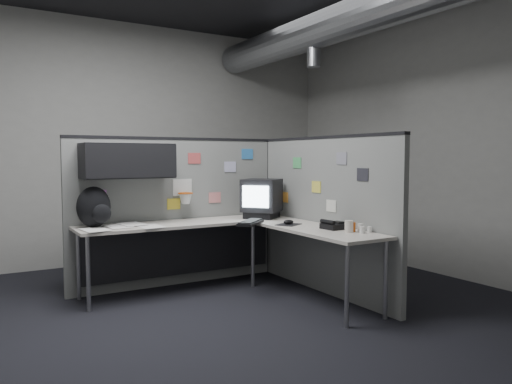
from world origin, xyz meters
TOP-DOWN VIEW (x-y plane):
  - room at (0.56, 0.00)m, footprint 5.62×5.62m
  - partition_back at (-0.25, 1.23)m, footprint 2.44×0.42m
  - partition_right at (1.10, 0.22)m, footprint 0.07×2.23m
  - desk at (0.15, 0.70)m, footprint 2.31×2.11m
  - monitor at (0.75, 0.89)m, footprint 0.54×0.54m
  - keyboard at (0.38, 0.50)m, footprint 0.43×0.40m
  - mouse at (0.68, 0.26)m, footprint 0.30×0.28m
  - phone at (0.88, -0.21)m, footprint 0.19×0.20m
  - bottles at (0.96, -0.50)m, footprint 0.16×0.17m
  - cup at (0.87, -0.44)m, footprint 0.10×0.10m
  - papers at (-0.79, 0.93)m, footprint 0.78×0.53m
  - backpack at (-1.05, 1.05)m, footprint 0.33×0.30m

SIDE VIEW (x-z plane):
  - desk at x=0.15m, z-range 0.25..0.98m
  - papers at x=-0.79m, z-range 0.73..0.74m
  - mouse at x=0.68m, z-range 0.72..0.77m
  - keyboard at x=0.38m, z-range 0.73..0.77m
  - phone at x=0.88m, z-range 0.72..0.81m
  - bottles at x=0.96m, z-range 0.72..0.81m
  - cup at x=0.87m, z-range 0.73..0.84m
  - partition_right at x=1.10m, z-range 0.00..1.63m
  - backpack at x=-1.05m, z-range 0.72..1.12m
  - monitor at x=0.75m, z-range 0.74..1.17m
  - partition_back at x=-0.25m, z-range 0.18..1.81m
  - room at x=0.56m, z-range 0.49..3.71m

